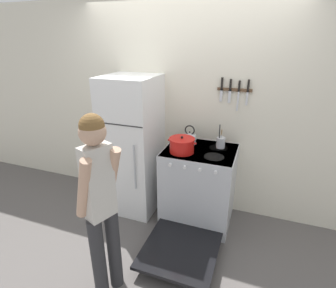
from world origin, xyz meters
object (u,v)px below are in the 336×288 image
Objects in this scene: stove_range at (198,187)px; person at (100,201)px; refrigerator at (133,146)px; utensil_jar at (221,142)px; dutch_oven_pot at (182,145)px; tea_kettle at (190,138)px.

person is at bearing -112.08° from stove_range.
person is at bearing -73.73° from refrigerator.
person is (0.37, -1.26, 0.08)m from refrigerator.
dutch_oven_pot is at bearing -144.27° from utensil_jar.
stove_range is at bearing -138.14° from utensil_jar.
utensil_jar is at bearing 7.10° from refrigerator.
tea_kettle is at bearing 133.93° from stove_range.
tea_kettle is at bearing -179.03° from utensil_jar.
stove_range is at bearing -46.07° from tea_kettle.
tea_kettle is 1.42m from person.
dutch_oven_pot is at bearing 5.88° from person.
utensil_jar reaches higher than tea_kettle.
utensil_jar reaches higher than dutch_oven_pot.
dutch_oven_pot is (0.68, -0.14, 0.16)m from refrigerator.
tea_kettle is at bearing 8.24° from person.
utensil_jar reaches higher than stove_range.
utensil_jar is at bearing 41.86° from stove_range.
stove_range is 5.13× the size of utensil_jar.
stove_range is (0.86, -0.05, -0.39)m from refrigerator.
refrigerator is 6.18× the size of utensil_jar.
refrigerator reaches higher than utensil_jar.
utensil_jar is 1.55m from person.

